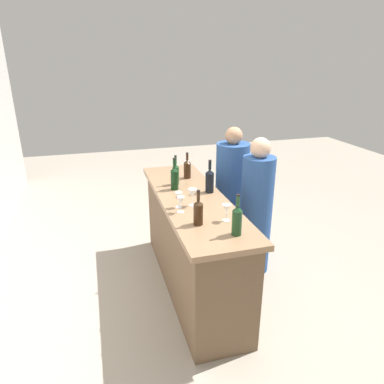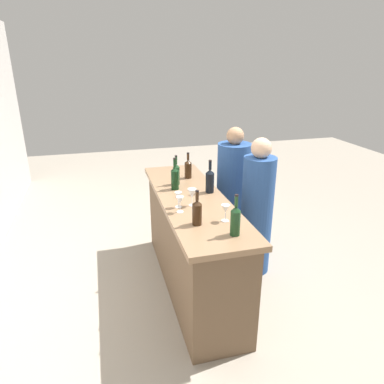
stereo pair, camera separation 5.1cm
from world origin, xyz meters
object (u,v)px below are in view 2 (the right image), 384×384
object	(u,v)px
wine_glass_near_right	(178,197)
person_left_guest	(257,212)
wine_glass_far_left	(180,201)
wine_bottle_second_left_amber_brown	(197,212)
wine_bottle_leftmost_olive_green	(235,220)
wine_glass_near_center	(192,194)
wine_glass_near_left	(226,209)
wine_bottle_rightmost_olive_green	(176,173)
person_center_guest	(233,194)
wine_bottle_center_near_black	(210,180)
wine_bottle_second_right_dark_green	(175,177)
wine_bottle_far_right_amber_brown	(188,168)

from	to	relation	value
wine_glass_near_right	person_left_guest	world-z (taller)	person_left_guest
wine_glass_near_right	wine_glass_far_left	bearing A→B (deg)	174.33
wine_bottle_second_left_amber_brown	wine_glass_far_left	bearing A→B (deg)	15.83
wine_bottle_leftmost_olive_green	wine_glass_near_center	distance (m)	0.65
wine_bottle_second_left_amber_brown	person_left_guest	distance (m)	1.19
person_left_guest	wine_glass_near_left	bearing A→B (deg)	46.84
wine_bottle_rightmost_olive_green	person_left_guest	size ratio (longest dim) A/B	0.21
wine_glass_near_center	wine_glass_far_left	distance (m)	0.18
wine_bottle_second_left_amber_brown	person_center_guest	bearing A→B (deg)	-32.22
wine_bottle_center_near_black	person_left_guest	distance (m)	0.70
wine_bottle_rightmost_olive_green	wine_bottle_second_right_dark_green	bearing A→B (deg)	161.73
wine_bottle_center_near_black	wine_bottle_second_right_dark_green	distance (m)	0.36
wine_glass_near_left	wine_glass_near_center	bearing A→B (deg)	25.02
wine_bottle_center_near_black	wine_glass_far_left	world-z (taller)	wine_bottle_center_near_black
wine_bottle_leftmost_olive_green	wine_glass_near_center	bearing A→B (deg)	14.71
wine_bottle_far_right_amber_brown	person_left_guest	xyz separation A→B (m)	(-0.45, -0.64, -0.41)
wine_bottle_leftmost_olive_green	wine_bottle_rightmost_olive_green	size ratio (longest dim) A/B	1.04
wine_bottle_center_near_black	wine_bottle_far_right_amber_brown	world-z (taller)	wine_bottle_center_near_black
wine_bottle_rightmost_olive_green	wine_glass_near_right	world-z (taller)	wine_bottle_rightmost_olive_green
wine_glass_near_left	person_left_guest	size ratio (longest dim) A/B	0.09
wine_bottle_center_near_black	wine_bottle_rightmost_olive_green	size ratio (longest dim) A/B	1.05
wine_bottle_rightmost_olive_green	wine_glass_far_left	size ratio (longest dim) A/B	2.18
wine_bottle_leftmost_olive_green	wine_glass_near_left	size ratio (longest dim) A/B	2.29
wine_glass_near_left	wine_glass_near_center	xyz separation A→B (m)	(0.38, 0.18, 0.01)
wine_bottle_second_right_dark_green	wine_bottle_far_right_amber_brown	distance (m)	0.38
wine_bottle_rightmost_olive_green	wine_bottle_center_near_black	bearing A→B (deg)	-140.08
wine_bottle_leftmost_olive_green	wine_bottle_second_left_amber_brown	size ratio (longest dim) A/B	1.12
wine_bottle_leftmost_olive_green	wine_bottle_second_left_amber_brown	bearing A→B (deg)	42.79
wine_bottle_leftmost_olive_green	wine_bottle_far_right_amber_brown	world-z (taller)	wine_bottle_leftmost_olive_green
wine_glass_near_left	person_left_guest	world-z (taller)	person_left_guest
wine_bottle_far_right_amber_brown	wine_glass_near_right	xyz separation A→B (m)	(-0.77, 0.29, -0.01)
wine_bottle_far_right_amber_brown	person_left_guest	size ratio (longest dim) A/B	0.19
wine_bottle_second_right_dark_green	wine_glass_near_right	distance (m)	0.46
wine_glass_far_left	wine_bottle_second_right_dark_green	bearing A→B (deg)	-8.13
wine_bottle_far_right_amber_brown	wine_glass_far_left	xyz separation A→B (m)	(-0.88, 0.30, -0.01)
wine_bottle_rightmost_olive_green	person_center_guest	distance (m)	0.96
wine_bottle_leftmost_olive_green	person_center_guest	bearing A→B (deg)	-21.15
wine_bottle_second_left_amber_brown	wine_glass_near_center	world-z (taller)	wine_bottle_second_left_amber_brown
wine_bottle_far_right_amber_brown	wine_glass_far_left	distance (m)	0.93
wine_glass_near_center	wine_bottle_far_right_amber_brown	bearing A→B (deg)	-11.87
wine_glass_near_right	wine_bottle_second_right_dark_green	bearing A→B (deg)	-8.72
wine_bottle_leftmost_olive_green	wine_bottle_second_right_dark_green	bearing A→B (deg)	11.62
wine_bottle_center_near_black	wine_glass_near_right	world-z (taller)	wine_bottle_center_near_black
person_left_guest	person_center_guest	xyz separation A→B (m)	(0.62, 0.03, -0.01)
wine_glass_far_left	wine_bottle_far_right_amber_brown	bearing A→B (deg)	-18.77
wine_glass_near_center	person_left_guest	world-z (taller)	person_left_guest
wine_bottle_center_near_black	wine_glass_near_right	distance (m)	0.48
wine_bottle_second_left_amber_brown	wine_bottle_center_near_black	distance (m)	0.73
wine_glass_near_left	wine_glass_near_center	distance (m)	0.42
wine_bottle_second_right_dark_green	wine_glass_near_center	bearing A→B (deg)	-172.79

